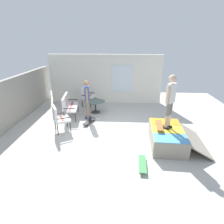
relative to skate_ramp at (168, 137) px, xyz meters
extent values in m
cube|color=beige|center=(0.52, 1.99, -0.32)|extent=(12.00, 12.00, 0.10)
cube|color=gray|center=(0.52, 5.99, 0.66)|extent=(9.00, 0.20, 1.87)
cube|color=white|center=(4.32, 2.49, 1.02)|extent=(0.20, 6.00, 2.58)
cube|color=silver|center=(4.21, 1.59, 1.08)|extent=(0.03, 1.10, 1.40)
cube|color=gray|center=(0.00, 0.03, -0.01)|extent=(1.83, 1.12, 0.54)
cube|color=#4C99D8|center=(-0.59, 0.06, 0.27)|extent=(0.62, 1.03, 0.01)
cube|color=yellow|center=(0.00, 0.03, 0.27)|extent=(0.62, 1.03, 0.01)
cube|color=orange|center=(0.60, 0.01, 0.27)|extent=(0.62, 1.03, 0.01)
cylinder|color=#B2B2B7|center=(0.02, 0.53, 0.24)|extent=(1.71, 0.13, 0.05)
cube|color=gray|center=(-0.04, -0.82, -0.03)|extent=(1.78, 0.85, 0.45)
cylinder|color=#2D2823|center=(1.51, 3.49, -0.05)|extent=(0.04, 0.04, 0.44)
cylinder|color=#2D2823|center=(2.66, 3.66, -0.05)|extent=(0.04, 0.04, 0.44)
cylinder|color=#2D2823|center=(1.44, 3.96, -0.05)|extent=(0.04, 0.04, 0.44)
cylinder|color=#2D2823|center=(2.60, 4.12, -0.05)|extent=(0.04, 0.04, 0.44)
cube|color=silver|center=(2.05, 3.81, 0.21)|extent=(1.32, 0.72, 0.08)
cube|color=#B74738|center=(2.05, 3.81, 0.25)|extent=(1.21, 0.27, 0.00)
cube|color=silver|center=(2.02, 4.04, 0.50)|extent=(1.25, 0.26, 0.50)
cube|color=#B74738|center=(2.02, 4.04, 0.50)|extent=(0.11, 0.10, 0.46)
cube|color=#2D2823|center=(1.45, 3.72, 0.37)|extent=(0.11, 0.47, 0.04)
cube|color=#2D2823|center=(2.65, 3.89, 0.37)|extent=(0.11, 0.47, 0.04)
cylinder|color=#2D2823|center=(3.30, 3.16, -0.05)|extent=(0.04, 0.04, 0.44)
cylinder|color=#2D2823|center=(3.82, 3.03, -0.05)|extent=(0.04, 0.04, 0.44)
cylinder|color=#2D2823|center=(3.42, 3.62, -0.05)|extent=(0.04, 0.04, 0.44)
cylinder|color=#2D2823|center=(3.94, 3.48, -0.05)|extent=(0.04, 0.04, 0.44)
cube|color=silver|center=(3.62, 3.32, 0.21)|extent=(0.74, 0.69, 0.08)
cube|color=#B74738|center=(3.62, 3.32, 0.25)|extent=(0.59, 0.24, 0.00)
cube|color=silver|center=(3.68, 3.55, 0.50)|extent=(0.62, 0.23, 0.50)
cube|color=#B74738|center=(3.68, 3.55, 0.50)|extent=(0.12, 0.11, 0.46)
cube|color=#2D2823|center=(3.34, 3.40, 0.37)|extent=(0.16, 0.47, 0.04)
cube|color=#2D2823|center=(3.90, 3.25, 0.37)|extent=(0.16, 0.47, 0.04)
cylinder|color=#2D2823|center=(0.60, 3.46, -0.05)|extent=(0.04, 0.04, 0.44)
cylinder|color=#2D2823|center=(1.07, 3.72, -0.05)|extent=(0.04, 0.04, 0.44)
cylinder|color=#2D2823|center=(0.36, 3.86, -0.05)|extent=(0.04, 0.04, 0.44)
cylinder|color=#2D2823|center=(0.83, 4.13, -0.05)|extent=(0.04, 0.04, 0.44)
cube|color=silver|center=(0.71, 3.79, 0.21)|extent=(0.81, 0.78, 0.08)
cube|color=#B74738|center=(0.71, 3.79, 0.25)|extent=(0.55, 0.37, 0.00)
cube|color=silver|center=(0.60, 4.00, 0.50)|extent=(0.58, 0.38, 0.50)
cube|color=#B74738|center=(0.60, 4.00, 0.50)|extent=(0.13, 0.12, 0.46)
cube|color=#2D2823|center=(0.46, 3.65, 0.37)|extent=(0.27, 0.43, 0.04)
cube|color=#2D2823|center=(0.97, 3.94, 0.37)|extent=(0.27, 0.43, 0.04)
cylinder|color=#2D2823|center=(2.69, 2.81, 0.00)|extent=(0.06, 0.06, 0.55)
cylinder|color=#2D2823|center=(2.69, 2.81, -0.26)|extent=(0.44, 0.44, 0.03)
cylinder|color=#425651|center=(2.69, 2.81, 0.29)|extent=(0.90, 0.90, 0.02)
cube|color=navy|center=(1.90, 3.04, -0.25)|extent=(0.14, 0.25, 0.05)
cylinder|color=#9E7051|center=(1.90, 3.04, -0.02)|extent=(0.10, 0.10, 0.40)
cylinder|color=slate|center=(1.90, 3.04, 0.38)|extent=(0.13, 0.13, 0.40)
cube|color=navy|center=(2.06, 3.07, -0.25)|extent=(0.14, 0.25, 0.05)
cylinder|color=#9E7051|center=(2.06, 3.07, -0.02)|extent=(0.10, 0.10, 0.40)
cylinder|color=slate|center=(2.06, 3.07, 0.38)|extent=(0.13, 0.13, 0.40)
cube|color=#334C99|center=(1.98, 3.05, 0.87)|extent=(0.34, 0.23, 0.59)
sphere|color=#9E7051|center=(1.98, 3.05, 1.31)|extent=(0.23, 0.23, 0.23)
cylinder|color=#9E7051|center=(1.78, 3.02, 0.85)|extent=(0.08, 0.08, 0.56)
cylinder|color=#9E7051|center=(2.18, 3.08, 0.85)|extent=(0.08, 0.08, 0.56)
cube|color=black|center=(0.18, -0.02, 0.30)|extent=(0.24, 0.25, 0.05)
cylinder|color=beige|center=(0.18, -0.02, 0.53)|extent=(0.10, 0.10, 0.41)
cylinder|color=slate|center=(0.18, -0.02, 0.95)|extent=(0.13, 0.13, 0.41)
cube|color=black|center=(0.05, 0.09, 0.30)|extent=(0.24, 0.25, 0.05)
cylinder|color=beige|center=(0.05, 0.09, 0.53)|extent=(0.10, 0.10, 0.41)
cylinder|color=slate|center=(0.05, 0.09, 0.95)|extent=(0.13, 0.13, 0.41)
cube|color=silver|center=(0.11, 0.03, 1.46)|extent=(0.36, 0.34, 0.61)
sphere|color=beige|center=(0.11, 0.03, 1.91)|extent=(0.23, 0.23, 0.23)
cylinder|color=beige|center=(0.27, -0.10, 1.44)|extent=(0.08, 0.08, 0.58)
cylinder|color=beige|center=(-0.04, 0.16, 1.44)|extent=(0.08, 0.08, 0.58)
cube|color=black|center=(1.45, 2.91, -0.18)|extent=(0.82, 0.46, 0.02)
cylinder|color=#333333|center=(1.69, 2.74, -0.25)|extent=(0.06, 0.05, 0.06)
cylinder|color=#333333|center=(1.74, 2.89, -0.25)|extent=(0.06, 0.05, 0.06)
cylinder|color=#333333|center=(1.16, 2.93, -0.25)|extent=(0.06, 0.05, 0.06)
cylinder|color=#333333|center=(1.22, 3.08, -0.25)|extent=(0.06, 0.05, 0.06)
cube|color=#3F8C4C|center=(-1.25, 0.93, -0.18)|extent=(0.81, 0.24, 0.02)
cylinder|color=silver|center=(-0.97, 0.84, -0.25)|extent=(0.06, 0.03, 0.06)
cylinder|color=silver|center=(-0.96, 1.00, -0.25)|extent=(0.06, 0.03, 0.06)
cylinder|color=silver|center=(-1.53, 0.87, -0.25)|extent=(0.06, 0.03, 0.06)
cylinder|color=silver|center=(-1.52, 1.03, -0.25)|extent=(0.06, 0.03, 0.06)
cube|color=brown|center=(0.08, 0.29, 0.37)|extent=(0.81, 0.26, 0.01)
cylinder|color=silver|center=(0.36, 0.19, 0.30)|extent=(0.06, 0.03, 0.06)
cylinder|color=silver|center=(0.37, 0.35, 0.30)|extent=(0.06, 0.03, 0.06)
cylinder|color=silver|center=(-0.20, 0.24, 0.30)|extent=(0.06, 0.03, 0.06)
cylinder|color=silver|center=(-0.19, 0.40, 0.30)|extent=(0.06, 0.03, 0.06)
camera|label=1|loc=(-5.47, 1.52, 3.01)|focal=29.39mm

